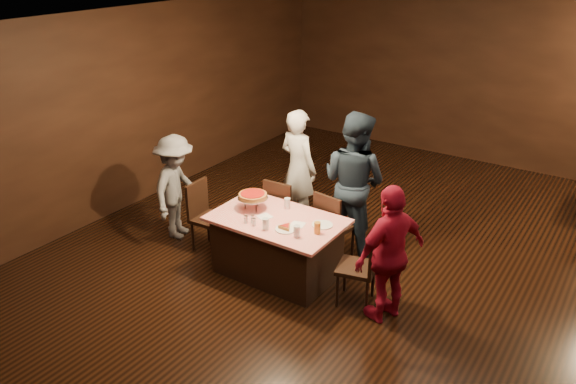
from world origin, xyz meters
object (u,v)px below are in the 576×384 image
Objects in this scene: diner_white_jacket at (298,169)px; glass_front_left at (266,224)px; chair_far_left at (284,210)px; diner_navy_hoodie at (354,182)px; chair_end_right at (357,266)px; glass_back at (287,203)px; chair_far_right at (335,225)px; glass_front_right at (297,231)px; plate_empty at (322,225)px; chair_end_left at (210,217)px; diner_grey_knit at (176,187)px; main_table at (277,246)px; glass_amber at (317,228)px; pizza_stand at (253,196)px; diner_red_shirt at (390,254)px.

glass_front_left is at bearing 121.52° from diner_white_jacket.
chair_far_left is 1.04m from diner_navy_hoodie.
chair_end_right is 6.79× the size of glass_back.
chair_end_right is (0.70, -0.75, 0.00)m from chair_far_right.
plate_empty is at bearing 75.96° from glass_front_right.
diner_grey_knit is at bearing 81.82° from chair_end_left.
glass_front_right reaches higher than main_table.
diner_navy_hoodie is at bearing 97.48° from glass_amber.
chair_end_left is at bearing 43.34° from chair_far_left.
pizza_stand is 1.01m from glass_amber.
chair_end_left is 1.74m from glass_amber.
pizza_stand is at bearing 107.52° from diner_white_jacket.
diner_navy_hoodie is at bearing -163.56° from chair_end_right.
diner_red_shirt is (3.24, -0.10, 0.05)m from diner_grey_knit.
chair_end_left is at bearing -103.69° from chair_end_right.
chair_end_right is 2.50× the size of pizza_stand.
diner_red_shirt reaches higher than main_table.
chair_end_right is at bearing -15.26° from plate_empty.
chair_end_right reaches higher than main_table.
diner_grey_knit is at bearing -69.35° from diner_red_shirt.
chair_far_right is at bearing 161.14° from diner_white_jacket.
glass_front_right is at bearing 133.92° from diner_white_jacket.
diner_grey_knit is at bearing 177.59° from glass_amber.
chair_far_right is at bearing 104.04° from glass_amber.
diner_white_jacket reaches higher than pizza_stand.
diner_white_jacket is 1.09× the size of diner_red_shirt.
diner_white_jacket is 1.76m from glass_amber.
diner_navy_hoodie reaches higher than glass_front_right.
glass_amber reaches higher than main_table.
diner_white_jacket is 1.58m from plate_empty.
diner_grey_knit is at bearing -177.44° from plate_empty.
pizza_stand reaches higher than chair_far_right.
glass_front_right is (0.85, -0.30, -0.11)m from pizza_stand.
glass_amber is at bearing 137.70° from chair_far_left.
chair_far_left is 6.79× the size of glass_front_left.
glass_front_left is (0.45, -1.05, 0.37)m from chair_far_left.
chair_end_left is 0.55× the size of diner_white_jacket.
diner_red_shirt reaches higher than diner_grey_knit.
chair_far_left is at bearing -46.82° from chair_end_left.
glass_amber is (2.33, -0.10, 0.10)m from diner_grey_knit.
chair_end_right is at bearing 21.04° from glass_front_right.
main_table is at bearing -7.13° from pizza_stand.
plate_empty is (0.15, -0.60, 0.30)m from chair_far_right.
glass_front_left is at bearing 79.52° from chair_far_right.
main_table is at bearing 69.88° from chair_far_right.
chair_far_left is 0.68m from glass_back.
plate_empty is 1.79× the size of glass_front_left.
chair_far_right is 6.79× the size of glass_front_right.
main_table is 1.01× the size of diner_red_shirt.
diner_navy_hoodie is at bearing -88.87° from chair_far_right.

